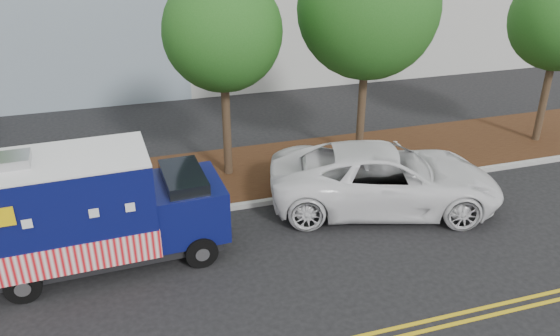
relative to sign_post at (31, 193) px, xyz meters
name	(u,v)px	position (x,y,z in m)	size (l,w,h in m)	color
ground	(188,243)	(3.68, -1.65, -1.20)	(120.00, 120.00, 0.00)	black
curb	(180,215)	(3.68, -0.25, -1.12)	(120.00, 0.18, 0.15)	#9E9E99
mulch_strip	(171,183)	(3.68, 1.85, -1.12)	(120.00, 4.00, 0.15)	black
tree_b	(222,32)	(5.54, 1.87, 3.42)	(3.48, 3.48, 6.38)	#38281C
tree_c	(368,8)	(10.08, 1.82, 3.89)	(4.38, 4.38, 7.29)	#38281C
sign_post	(31,193)	(0.00, 0.00, 0.00)	(0.06, 0.06, 2.40)	#473828
food_truck	(89,214)	(1.44, -1.86, 0.18)	(5.88, 2.42, 3.05)	black
white_car	(385,178)	(9.40, -1.32, -0.30)	(3.00, 6.51, 1.81)	white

